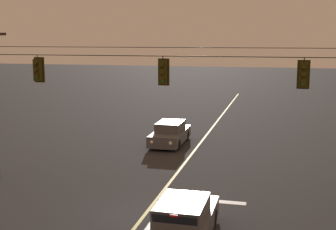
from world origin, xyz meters
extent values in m
plane|color=#28282B|center=(0.00, 0.00, 0.00)|extent=(180.00, 180.00, 0.00)
cube|color=#D1C64C|center=(0.00, 8.97, 0.00)|extent=(0.14, 60.00, 0.01)
cube|color=silver|center=(1.90, 2.37, 0.00)|extent=(3.40, 0.36, 0.01)
cylinder|color=black|center=(0.00, 2.97, 5.79)|extent=(16.11, 0.03, 0.03)
cylinder|color=black|center=(0.00, 2.97, 6.14)|extent=(16.11, 0.02, 0.02)
cylinder|color=black|center=(-5.65, 2.97, 5.70)|extent=(0.04, 0.04, 0.18)
cube|color=#332D0A|center=(-5.65, 2.97, 5.13)|extent=(0.32, 0.26, 0.96)
cube|color=#332D0A|center=(-5.65, 3.11, 5.13)|extent=(0.48, 0.03, 1.12)
sphere|color=#380A0A|center=(-5.65, 2.81, 5.42)|extent=(0.17, 0.17, 0.17)
cylinder|color=#332D0A|center=(-5.65, 2.77, 5.46)|extent=(0.20, 0.10, 0.20)
sphere|color=#3D280A|center=(-5.65, 2.81, 5.13)|extent=(0.17, 0.17, 0.17)
cylinder|color=#332D0A|center=(-5.65, 2.77, 5.17)|extent=(0.20, 0.10, 0.20)
sphere|color=#1ED83F|center=(-5.65, 2.81, 4.84)|extent=(0.17, 0.17, 0.17)
cylinder|color=#332D0A|center=(-5.65, 2.77, 4.89)|extent=(0.20, 0.10, 0.20)
cylinder|color=black|center=(0.03, 2.97, 5.70)|extent=(0.04, 0.04, 0.18)
cube|color=#332D0A|center=(0.03, 2.97, 5.13)|extent=(0.32, 0.26, 0.96)
cube|color=#332D0A|center=(0.03, 3.11, 5.13)|extent=(0.48, 0.03, 1.12)
sphere|color=#380A0A|center=(0.03, 2.81, 5.42)|extent=(0.17, 0.17, 0.17)
cylinder|color=#332D0A|center=(0.03, 2.77, 5.46)|extent=(0.20, 0.10, 0.20)
sphere|color=#3D280A|center=(0.03, 2.81, 5.13)|extent=(0.17, 0.17, 0.17)
cylinder|color=#332D0A|center=(0.03, 2.77, 5.17)|extent=(0.20, 0.10, 0.20)
sphere|color=#1ED83F|center=(0.03, 2.81, 4.84)|extent=(0.17, 0.17, 0.17)
cylinder|color=#332D0A|center=(0.03, 2.77, 4.89)|extent=(0.20, 0.10, 0.20)
cylinder|color=black|center=(5.58, 2.97, 5.70)|extent=(0.04, 0.04, 0.18)
cube|color=#332D0A|center=(5.58, 2.97, 5.13)|extent=(0.32, 0.26, 0.96)
cube|color=#332D0A|center=(5.58, 3.11, 5.13)|extent=(0.48, 0.03, 1.12)
sphere|color=#380A0A|center=(5.58, 2.81, 5.42)|extent=(0.17, 0.17, 0.17)
cylinder|color=#332D0A|center=(5.58, 2.77, 5.46)|extent=(0.20, 0.10, 0.20)
sphere|color=#3D280A|center=(5.58, 2.81, 5.13)|extent=(0.17, 0.17, 0.17)
cylinder|color=#332D0A|center=(5.58, 2.77, 5.17)|extent=(0.20, 0.10, 0.20)
sphere|color=#1ED83F|center=(5.58, 2.81, 4.84)|extent=(0.17, 0.17, 0.17)
cylinder|color=#332D0A|center=(5.58, 2.77, 4.89)|extent=(0.20, 0.10, 0.20)
cube|color=#4C4C51|center=(1.83, -1.50, 0.51)|extent=(1.80, 4.30, 0.68)
cube|color=#4C4C51|center=(1.83, -1.62, 1.12)|extent=(1.51, 2.15, 0.54)
cube|color=black|center=(1.83, -0.68, 1.12)|extent=(1.40, 0.21, 0.48)
cube|color=black|center=(1.83, -2.68, 1.12)|extent=(1.37, 0.18, 0.46)
cylinder|color=black|center=(1.04, -0.16, 0.32)|extent=(0.22, 0.64, 0.64)
cylinder|color=black|center=(2.62, -0.16, 0.32)|extent=(0.22, 0.64, 0.64)
cube|color=red|center=(1.83, -2.79, 1.35)|extent=(0.24, 0.04, 0.06)
cube|color=#4C4C51|center=(-1.80, 11.81, 0.51)|extent=(1.80, 4.30, 0.68)
cube|color=#4C4C51|center=(-1.80, 11.93, 1.12)|extent=(1.51, 2.15, 0.54)
cube|color=black|center=(-1.80, 10.99, 1.12)|extent=(1.40, 0.21, 0.48)
cube|color=black|center=(-1.80, 12.99, 1.12)|extent=(1.37, 0.18, 0.46)
cylinder|color=black|center=(-1.00, 10.47, 0.32)|extent=(0.22, 0.64, 0.64)
cylinder|color=black|center=(-2.59, 10.47, 0.32)|extent=(0.22, 0.64, 0.64)
cylinder|color=black|center=(-1.00, 13.14, 0.32)|extent=(0.22, 0.64, 0.64)
cylinder|color=black|center=(-2.59, 13.14, 0.32)|extent=(0.22, 0.64, 0.64)
sphere|color=white|center=(-1.24, 9.64, 0.57)|extent=(0.20, 0.20, 0.20)
sphere|color=white|center=(-2.35, 9.64, 0.57)|extent=(0.20, 0.20, 0.20)
camera|label=1|loc=(4.72, -15.32, 6.53)|focal=49.14mm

